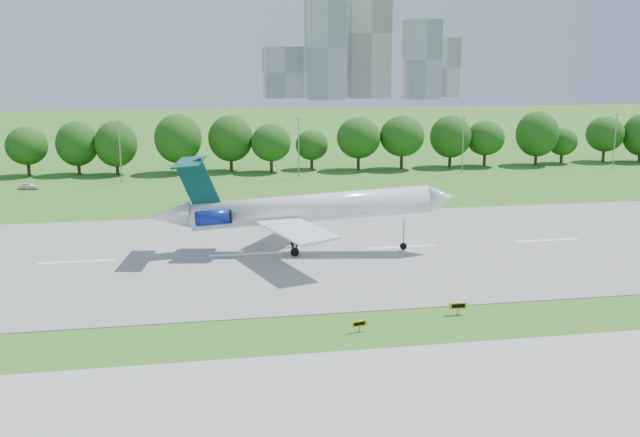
# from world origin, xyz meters

# --- Properties ---
(ground) EXTENTS (600.00, 600.00, 0.00)m
(ground) POSITION_xyz_m (0.00, 0.00, 0.00)
(ground) COLOR #326C1C
(ground) RESTS_ON ground
(runway) EXTENTS (400.00, 45.00, 0.08)m
(runway) POSITION_xyz_m (0.00, 25.00, 0.04)
(runway) COLOR gray
(runway) RESTS_ON ground
(taxiway) EXTENTS (400.00, 23.00, 0.08)m
(taxiway) POSITION_xyz_m (0.00, -18.00, 0.04)
(taxiway) COLOR #ADADA8
(taxiway) RESTS_ON ground
(tree_line) EXTENTS (288.40, 8.40, 10.40)m
(tree_line) POSITION_xyz_m (0.00, 92.00, 6.19)
(tree_line) COLOR #382314
(tree_line) RESTS_ON ground
(light_poles) EXTENTS (175.90, 0.25, 12.19)m
(light_poles) POSITION_xyz_m (-2.50, 82.00, 6.34)
(light_poles) COLOR gray
(light_poles) RESTS_ON ground
(skyline) EXTENTS (127.00, 52.00, 80.00)m
(skyline) POSITION_xyz_m (100.16, 390.61, 30.46)
(skyline) COLOR #B2B2B7
(skyline) RESTS_ON ground
(airliner) EXTENTS (37.48, 27.00, 11.94)m
(airliner) POSITION_xyz_m (6.28, 25.25, 5.62)
(airliner) COLOR white
(airliner) RESTS_ON ground
(taxi_sign_centre) EXTENTS (1.71, 0.29, 1.20)m
(taxi_sign_centre) POSITION_xyz_m (18.18, 0.23, 0.88)
(taxi_sign_centre) COLOR gray
(taxi_sign_centre) RESTS_ON ground
(taxi_sign_right) EXTENTS (1.47, 0.51, 1.04)m
(taxi_sign_right) POSITION_xyz_m (8.06, -2.39, 0.76)
(taxi_sign_right) COLOR gray
(taxi_sign_right) RESTS_ON ground
(service_vehicle_b) EXTENTS (3.97, 2.43, 1.26)m
(service_vehicle_b) POSITION_xyz_m (-36.39, 77.99, 0.63)
(service_vehicle_b) COLOR silver
(service_vehicle_b) RESTS_ON ground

